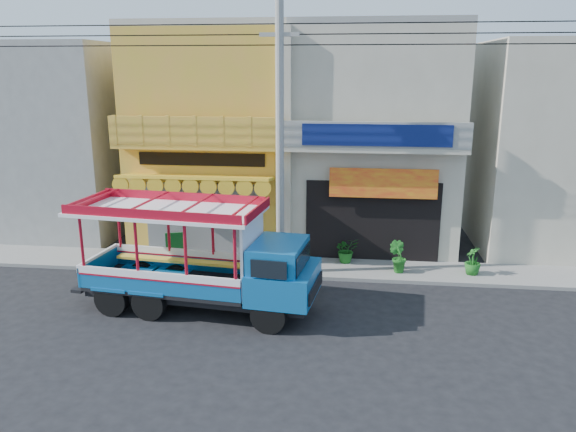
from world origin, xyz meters
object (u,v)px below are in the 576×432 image
Objects in this scene: songthaew_truck at (214,261)px; green_sign at (175,248)px; potted_plant_c at (473,261)px; potted_plant_a at (346,250)px; potted_plant_b at (398,257)px; utility_pole at (285,122)px.

songthaew_truck is 4.79m from green_sign.
green_sign reaches higher than potted_plant_c.
potted_plant_a is 1.86m from potted_plant_b.
songthaew_truck reaches higher than potted_plant_b.
potted_plant_c reaches higher than potted_plant_a.
green_sign is 1.01× the size of potted_plant_c.
potted_plant_a is at bearing 6.89° from potted_plant_b.
utility_pole is 5.75m from potted_plant_b.
utility_pole is 7.56m from potted_plant_c.
potted_plant_a is at bearing 50.41° from songthaew_truck.
songthaew_truck is 7.49× the size of potted_plant_c.
songthaew_truck is 7.38× the size of green_sign.
potted_plant_b is at bearing -46.31° from potted_plant_a.
utility_pole is at bearing -13.03° from green_sign.
songthaew_truck reaches higher than green_sign.
potted_plant_a is 0.85× the size of potted_plant_b.
green_sign is 7.73m from potted_plant_b.
potted_plant_b is at bearing -78.19° from potted_plant_c.
utility_pole is at bearing 62.80° from songthaew_truck.
potted_plant_c is at bearing -31.70° from potted_plant_a.
potted_plant_a is 0.96× the size of potted_plant_c.
potted_plant_b is 1.12× the size of potted_plant_c.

